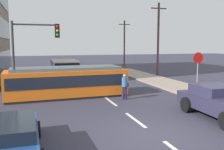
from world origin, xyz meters
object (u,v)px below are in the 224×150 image
pedestrian_crossing (125,85)px  utility_pole_mid (158,38)px  parked_sedan_near (7,137)px  parked_sedan_mid (19,81)px  streetcar_tram (67,81)px  parked_sedan_far (27,73)px  city_bus (65,69)px  pickup_truck_parked (222,102)px  traffic_light_mast (33,46)px  stop_sign (198,65)px  utility_pole_far (124,43)px

pedestrian_crossing → utility_pole_mid: 13.29m
parked_sedan_near → parked_sedan_mid: size_ratio=1.07×
streetcar_tram → pedestrian_crossing: streetcar_tram is taller
parked_sedan_mid → parked_sedan_far: size_ratio=1.05×
city_bus → parked_sedan_far: size_ratio=1.30×
pickup_truck_parked → parked_sedan_mid: pickup_truck_parked is taller
utility_pole_mid → traffic_light_mast: bearing=-144.8°
streetcar_tram → utility_pole_mid: utility_pole_mid is taller
pickup_truck_parked → utility_pole_mid: bearing=73.4°
parked_sedan_near → pedestrian_crossing: bearing=46.1°
parked_sedan_near → stop_sign: stop_sign is taller
parked_sedan_mid → utility_pole_mid: (14.44, 4.37, 3.57)m
parked_sedan_mid → pedestrian_crossing: bearing=-41.5°
pickup_truck_parked → traffic_light_mast: bearing=144.1°
streetcar_tram → utility_pole_mid: size_ratio=1.01×
parked_sedan_far → stop_sign: size_ratio=1.41×
stop_sign → utility_pole_far: size_ratio=0.40×
streetcar_tram → pedestrian_crossing: bearing=-30.0°
traffic_light_mast → utility_pole_mid: utility_pole_mid is taller
pickup_truck_parked → utility_pole_far: (5.19, 28.01, 2.97)m
pedestrian_crossing → utility_pole_mid: utility_pole_mid is taller
streetcar_tram → city_bus: bearing=84.2°
parked_sedan_mid → utility_pole_far: utility_pole_far is taller
city_bus → utility_pole_far: 16.55m
parked_sedan_far → stop_sign: 16.83m
stop_sign → city_bus: bearing=124.6°
parked_sedan_mid → utility_pole_mid: bearing=16.8°
stop_sign → utility_pole_mid: size_ratio=0.36×
pickup_truck_parked → parked_sedan_far: size_ratio=1.24×
parked_sedan_mid → traffic_light_mast: (1.14, -5.02, 2.84)m
streetcar_tram → pickup_truck_parked: size_ratio=1.60×
parked_sedan_near → traffic_light_mast: 8.19m
parked_sedan_far → stop_sign: stop_sign is taller
parked_sedan_near → utility_pole_mid: utility_pole_mid is taller
parked_sedan_near → parked_sedan_far: same height
utility_pole_far → utility_pole_mid: bearing=-92.5°
traffic_light_mast → parked_sedan_mid: bearing=102.8°
utility_pole_mid → utility_pole_far: utility_pole_mid is taller
pickup_truck_parked → utility_pole_far: utility_pole_far is taller
pedestrian_crossing → parked_sedan_mid: (-6.73, 5.96, -0.32)m
pedestrian_crossing → parked_sedan_mid: pedestrian_crossing is taller
streetcar_tram → utility_pole_far: bearing=60.5°
pickup_truck_parked → parked_sedan_mid: (-9.78, 11.26, -0.17)m
pedestrian_crossing → parked_sedan_near: 9.30m
city_bus → utility_pole_far: (10.85, 12.21, 2.67)m
parked_sedan_far → traffic_light_mast: size_ratio=0.82×
parked_sedan_mid → stop_sign: bearing=-29.1°
utility_pole_mid → parked_sedan_far: bearing=174.0°
streetcar_tram → parked_sedan_mid: size_ratio=1.90×
parked_sedan_mid → utility_pole_far: bearing=48.2°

